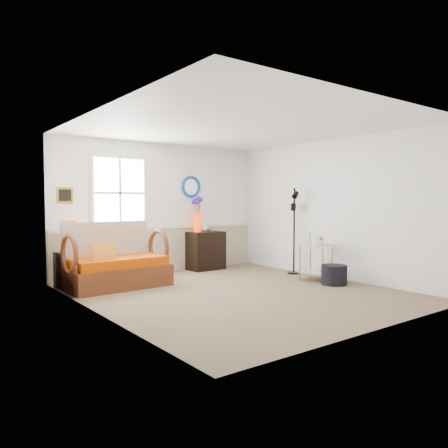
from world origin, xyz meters
TOP-DOWN VIEW (x-y plane):
  - floor at (0.00, 0.00)m, footprint 4.50×5.00m
  - ceiling at (0.00, 0.00)m, footprint 4.50×5.00m
  - walls at (0.00, 0.00)m, footprint 4.51×5.01m
  - wainscot at (0.00, 2.48)m, footprint 4.46×0.02m
  - chair_rail at (0.00, 2.47)m, footprint 4.46×0.04m
  - window at (-0.90, 2.47)m, footprint 1.14×0.06m
  - picture at (-1.92, 2.48)m, footprint 0.28×0.03m
  - mirror at (0.70, 2.48)m, footprint 0.47×0.07m
  - loveseat at (-1.36, 1.58)m, footprint 1.70×1.00m
  - throw_pillow at (-1.63, 1.47)m, footprint 0.43×0.19m
  - lamp_stand at (-2.03, 2.05)m, footprint 0.38×0.38m
  - table_lamp at (-2.01, 2.04)m, footprint 0.32×0.32m
  - potted_plant at (-1.90, 2.10)m, footprint 0.41×0.43m
  - cabinet at (0.92, 2.26)m, footprint 0.75×0.49m
  - flower_vase at (0.74, 2.30)m, footprint 0.22×0.22m
  - side_table at (1.81, -0.02)m, footprint 0.65×0.65m
  - tabletop_items at (1.84, 0.01)m, footprint 0.45×0.45m
  - floor_lamp at (2.02, 0.75)m, footprint 0.32×0.32m
  - ottoman at (1.74, -0.48)m, footprint 0.49×0.49m

SIDE VIEW (x-z plane):
  - floor at x=0.00m, z-range -0.01..0.01m
  - ottoman at x=1.74m, z-range 0.00..0.34m
  - lamp_stand at x=-2.03m, z-range 0.00..0.60m
  - side_table at x=1.81m, z-range 0.00..0.66m
  - cabinet at x=0.92m, z-range 0.00..0.80m
  - wainscot at x=0.00m, z-range 0.00..0.90m
  - loveseat at x=-1.36m, z-range 0.00..1.09m
  - throw_pillow at x=-1.63m, z-range 0.36..0.77m
  - potted_plant at x=-1.90m, z-range 0.60..0.86m
  - tabletop_items at x=1.84m, z-range 0.66..0.88m
  - floor_lamp at x=2.02m, z-range 0.00..1.71m
  - table_lamp at x=-2.01m, z-range 0.60..1.13m
  - chair_rail at x=0.00m, z-range 0.89..0.95m
  - flower_vase at x=0.74m, z-range 0.80..1.52m
  - walls at x=0.00m, z-range 0.00..2.60m
  - picture at x=-1.92m, z-range 1.41..1.69m
  - window at x=-0.90m, z-range 0.88..2.32m
  - mirror at x=0.70m, z-range 1.51..1.99m
  - ceiling at x=0.00m, z-range 2.60..2.60m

